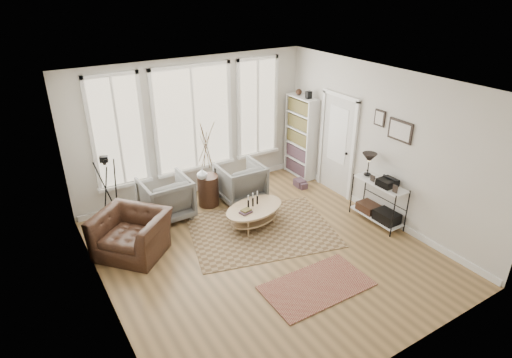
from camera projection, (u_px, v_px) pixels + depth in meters
room at (265, 176)px, 6.83m from camera, size 5.50×5.54×2.90m
bay_window at (194, 121)px, 8.80m from camera, size 4.14×0.12×2.24m
door at (337, 143)px, 9.03m from camera, size 0.09×1.06×2.22m
bookcase at (301, 137)px, 9.87m from camera, size 0.31×0.85×2.06m
low_shelf at (378, 198)px, 8.10m from camera, size 0.38×1.08×1.30m
wall_art at (395, 127)px, 7.62m from camera, size 0.04×0.88×0.44m
rug_main at (262, 230)px, 8.02m from camera, size 3.01×2.54×0.01m
rug_runner at (317, 286)px, 6.58m from camera, size 1.67×0.94×0.01m
coffee_table at (254, 211)px, 8.06m from camera, size 1.37×1.02×0.56m
armchair_left at (166, 198)px, 8.30m from camera, size 0.91×0.93×0.84m
armchair_right at (240, 182)px, 8.96m from camera, size 0.89×0.92×0.82m
side_table at (207, 166)px, 8.56m from camera, size 0.43×0.43×1.81m
vase at (202, 174)px, 8.50m from camera, size 0.28×0.28×0.23m
accent_chair at (132, 234)px, 7.25m from camera, size 1.51×1.49×0.74m
tripod_camera at (110, 197)px, 7.79m from camera, size 0.52×0.52×1.48m
book_stack_near at (300, 183)px, 9.66m from camera, size 0.22×0.27×0.16m
book_stack_far at (302, 185)px, 9.59m from camera, size 0.19×0.23×0.14m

